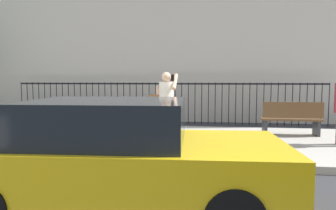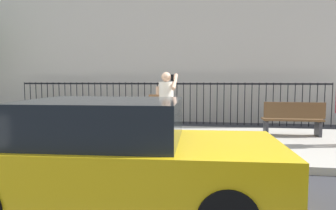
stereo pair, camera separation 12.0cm
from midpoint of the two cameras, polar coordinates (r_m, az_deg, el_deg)
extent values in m
plane|color=#333338|center=(6.05, -8.86, -11.65)|extent=(60.00, 60.00, 0.00)
cube|color=#B2ADA3|center=(8.11, -4.52, -6.81)|extent=(28.00, 4.40, 0.15)
cube|color=black|center=(11.59, -0.81, 4.07)|extent=(12.00, 0.04, 0.06)
cylinder|color=black|center=(13.81, -26.29, 0.58)|extent=(0.03, 0.03, 1.60)
cylinder|color=black|center=(13.67, -25.40, 0.58)|extent=(0.03, 0.03, 1.60)
cylinder|color=black|center=(13.53, -24.49, 0.57)|extent=(0.03, 0.03, 1.60)
cylinder|color=black|center=(13.40, -23.56, 0.57)|extent=(0.03, 0.03, 1.60)
cylinder|color=black|center=(13.27, -22.62, 0.56)|extent=(0.03, 0.03, 1.60)
cylinder|color=black|center=(13.14, -21.65, 0.55)|extent=(0.03, 0.03, 1.60)
cylinder|color=black|center=(13.02, -20.67, 0.55)|extent=(0.03, 0.03, 1.60)
cylinder|color=black|center=(12.91, -19.67, 0.54)|extent=(0.03, 0.03, 1.60)
cylinder|color=black|center=(12.79, -18.65, 0.53)|extent=(0.03, 0.03, 1.60)
cylinder|color=black|center=(12.68, -17.61, 0.52)|extent=(0.03, 0.03, 1.60)
cylinder|color=black|center=(12.58, -16.55, 0.52)|extent=(0.03, 0.03, 1.60)
cylinder|color=black|center=(12.48, -15.48, 0.51)|extent=(0.03, 0.03, 1.60)
cylinder|color=black|center=(12.38, -14.39, 0.50)|extent=(0.03, 0.03, 1.60)
cylinder|color=black|center=(12.29, -13.28, 0.49)|extent=(0.03, 0.03, 1.60)
cylinder|color=black|center=(12.20, -12.16, 0.48)|extent=(0.03, 0.03, 1.60)
cylinder|color=black|center=(12.12, -11.02, 0.47)|extent=(0.03, 0.03, 1.60)
cylinder|color=black|center=(12.04, -9.87, 0.46)|extent=(0.03, 0.03, 1.60)
cylinder|color=black|center=(11.97, -8.70, 0.45)|extent=(0.03, 0.03, 1.60)
cylinder|color=black|center=(11.90, -7.52, 0.44)|extent=(0.03, 0.03, 1.60)
cylinder|color=black|center=(11.84, -6.32, 0.43)|extent=(0.03, 0.03, 1.60)
cylinder|color=black|center=(11.78, -5.12, 0.41)|extent=(0.03, 0.03, 1.60)
cylinder|color=black|center=(11.73, -3.90, 0.40)|extent=(0.03, 0.03, 1.60)
cylinder|color=black|center=(11.68, -2.67, 0.39)|extent=(0.03, 0.03, 1.60)
cylinder|color=black|center=(11.64, -1.43, 0.38)|extent=(0.03, 0.03, 1.60)
cylinder|color=black|center=(11.60, -0.19, 0.37)|extent=(0.03, 0.03, 1.60)
cylinder|color=black|center=(11.57, 1.07, 0.35)|extent=(0.03, 0.03, 1.60)
cylinder|color=black|center=(11.55, 2.33, 0.34)|extent=(0.03, 0.03, 1.60)
cylinder|color=black|center=(11.53, 3.59, 0.33)|extent=(0.03, 0.03, 1.60)
cylinder|color=black|center=(11.52, 4.86, 0.31)|extent=(0.03, 0.03, 1.60)
cylinder|color=black|center=(11.51, 6.13, 0.30)|extent=(0.03, 0.03, 1.60)
cylinder|color=black|center=(11.51, 7.40, 0.29)|extent=(0.03, 0.03, 1.60)
cylinder|color=black|center=(11.51, 8.67, 0.27)|extent=(0.03, 0.03, 1.60)
cylinder|color=black|center=(11.52, 9.94, 0.26)|extent=(0.03, 0.03, 1.60)
cylinder|color=black|center=(11.53, 11.21, 0.24)|extent=(0.03, 0.03, 1.60)
cylinder|color=black|center=(11.55, 12.47, 0.23)|extent=(0.03, 0.03, 1.60)
cylinder|color=black|center=(11.58, 13.73, 0.22)|extent=(0.03, 0.03, 1.60)
cylinder|color=black|center=(11.61, 14.98, 0.20)|extent=(0.03, 0.03, 1.60)
cylinder|color=black|center=(11.65, 16.23, 0.19)|extent=(0.03, 0.03, 1.60)
cylinder|color=black|center=(11.69, 17.46, 0.17)|extent=(0.03, 0.03, 1.60)
cylinder|color=black|center=(11.74, 18.69, 0.16)|extent=(0.03, 0.03, 1.60)
cylinder|color=black|center=(11.79, 19.91, 0.14)|extent=(0.03, 0.03, 1.60)
cylinder|color=black|center=(11.85, 21.11, 0.13)|extent=(0.03, 0.03, 1.60)
cylinder|color=black|center=(11.91, 22.30, 0.12)|extent=(0.03, 0.03, 1.60)
cylinder|color=black|center=(11.98, 23.48, 0.10)|extent=(0.03, 0.03, 1.60)
cylinder|color=black|center=(12.06, 24.65, 0.09)|extent=(0.03, 0.03, 1.60)
cylinder|color=black|center=(12.13, 25.80, 0.08)|extent=(0.03, 0.03, 1.60)
cylinder|color=black|center=(12.22, 26.93, 0.06)|extent=(0.03, 0.03, 1.60)
cylinder|color=black|center=(12.31, 28.05, 0.05)|extent=(0.03, 0.03, 1.60)
cube|color=yellow|center=(4.10, -9.47, -11.46)|extent=(4.28, 1.99, 0.70)
cube|color=black|center=(4.02, -12.36, -2.98)|extent=(2.07, 1.69, 0.55)
cylinder|color=black|center=(4.85, 9.11, -11.92)|extent=(0.65, 0.25, 0.64)
cylinder|color=black|center=(5.36, -21.58, -10.56)|extent=(0.65, 0.25, 0.64)
cylinder|color=tan|center=(7.04, 0.01, -4.69)|extent=(0.15, 0.15, 0.79)
cylinder|color=tan|center=(7.07, -1.60, -4.65)|extent=(0.15, 0.15, 0.79)
cylinder|color=silver|center=(6.97, -0.81, 1.48)|extent=(0.35, 0.35, 0.72)
sphere|color=tan|center=(6.96, -0.81, 5.37)|extent=(0.22, 0.22, 0.22)
cylinder|color=tan|center=(6.93, 0.83, 4.46)|extent=(0.10, 0.50, 0.39)
cylinder|color=tan|center=(7.01, -2.42, 1.31)|extent=(0.09, 0.09, 0.55)
cube|color=black|center=(6.88, 0.35, 5.21)|extent=(0.07, 0.01, 0.15)
cube|color=brown|center=(7.02, -2.90, 0.62)|extent=(0.28, 0.17, 0.34)
cube|color=brown|center=(9.08, 21.95, -2.53)|extent=(1.60, 0.45, 0.05)
cube|color=brown|center=(8.86, 22.32, -0.90)|extent=(1.60, 0.06, 0.44)
cube|color=#333338|center=(8.96, 17.55, -4.11)|extent=(0.08, 0.41, 0.40)
cube|color=#333338|center=(9.31, 26.08, -4.05)|extent=(0.08, 0.41, 0.40)
camera|label=1|loc=(0.06, -90.47, -0.04)|focal=32.01mm
camera|label=2|loc=(0.06, 89.53, 0.04)|focal=32.01mm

